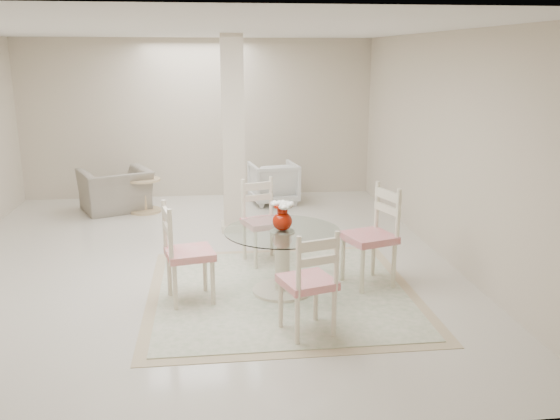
{
  "coord_description": "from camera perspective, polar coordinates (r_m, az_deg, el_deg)",
  "views": [
    {
      "loc": [
        0.18,
        -6.84,
        2.44
      ],
      "look_at": [
        0.89,
        -0.87,
        0.85
      ],
      "focal_mm": 38.0,
      "sensor_mm": 36.0,
      "label": 1
    }
  ],
  "objects": [
    {
      "name": "side_table",
      "position": [
        9.61,
        -12.89,
        1.25
      ],
      "size": [
        0.52,
        0.52,
        0.54
      ],
      "color": "#D3AE81",
      "rests_on": "ground"
    },
    {
      "name": "area_rug",
      "position": [
        6.3,
        0.22,
        -7.9
      ],
      "size": [
        2.8,
        2.8,
        0.02
      ],
      "color": "tan",
      "rests_on": "ground"
    },
    {
      "name": "room_shell",
      "position": [
        6.86,
        -8.4,
        9.79
      ],
      "size": [
        6.02,
        7.02,
        2.71
      ],
      "color": "beige",
      "rests_on": "ground"
    },
    {
      "name": "dining_table",
      "position": [
        6.17,
        0.22,
        -4.97
      ],
      "size": [
        1.19,
        1.19,
        0.69
      ],
      "rotation": [
        0.0,
        0.0,
        0.11
      ],
      "color": "beige",
      "rests_on": "ground"
    },
    {
      "name": "ground",
      "position": [
        7.26,
        -7.85,
        -4.96
      ],
      "size": [
        7.0,
        7.0,
        0.0
      ],
      "primitive_type": "plane",
      "color": "beige",
      "rests_on": "ground"
    },
    {
      "name": "armchair_white",
      "position": [
        9.93,
        -0.64,
        2.64
      ],
      "size": [
        0.84,
        0.86,
        0.69
      ],
      "primitive_type": "imported",
      "rotation": [
        0.0,
        0.0,
        3.29
      ],
      "color": "silver",
      "rests_on": "ground"
    },
    {
      "name": "column",
      "position": [
        8.21,
        -4.54,
        7.15
      ],
      "size": [
        0.3,
        0.3,
        2.7
      ],
      "primitive_type": "cube",
      "color": "beige",
      "rests_on": "ground"
    },
    {
      "name": "dining_chair_west",
      "position": [
        5.94,
        -9.42,
        -3.43
      ],
      "size": [
        0.54,
        0.54,
        1.14
      ],
      "rotation": [
        0.0,
        0.0,
        1.78
      ],
      "color": "#F0E1C5",
      "rests_on": "ground"
    },
    {
      "name": "red_vase",
      "position": [
        6.02,
        0.26,
        -0.51
      ],
      "size": [
        0.24,
        0.22,
        0.31
      ],
      "color": "#9C1504",
      "rests_on": "dining_table"
    },
    {
      "name": "recliner_taupe",
      "position": [
        9.77,
        -15.52,
        1.83
      ],
      "size": [
        1.3,
        1.24,
        0.67
      ],
      "primitive_type": "imported",
      "rotation": [
        0.0,
        0.0,
        3.56
      ],
      "color": "gray",
      "rests_on": "ground"
    },
    {
      "name": "dining_chair_east",
      "position": [
        6.4,
        9.17,
        -1.76
      ],
      "size": [
        0.61,
        0.61,
        1.2
      ],
      "rotation": [
        0.0,
        0.0,
        -1.26
      ],
      "color": "#EFE7C5",
      "rests_on": "ground"
    },
    {
      "name": "dining_chair_south",
      "position": [
        5.17,
        2.99,
        -6.33
      ],
      "size": [
        0.54,
        0.54,
        1.09
      ],
      "rotation": [
        0.0,
        0.0,
        3.43
      ],
      "color": "#F0E1C5",
      "rests_on": "ground"
    },
    {
      "name": "dining_chair_north",
      "position": [
        7.05,
        -1.81,
        -0.47
      ],
      "size": [
        0.55,
        0.55,
        1.1
      ],
      "rotation": [
        0.0,
        0.0,
        0.31
      ],
      "color": "beige",
      "rests_on": "ground"
    }
  ]
}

